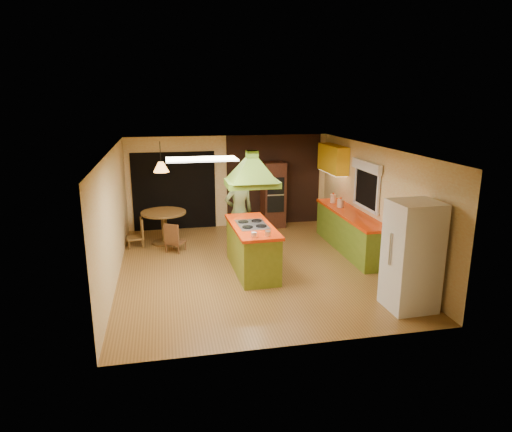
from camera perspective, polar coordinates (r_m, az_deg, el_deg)
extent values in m
plane|color=olive|center=(9.79, -0.51, -6.33)|extent=(6.50, 6.50, 0.00)
plane|color=beige|center=(12.55, -3.35, 4.31)|extent=(5.50, 0.00, 5.50)
plane|color=beige|center=(6.39, 5.06, -6.14)|extent=(5.50, 0.00, 5.50)
plane|color=beige|center=(9.31, -17.38, -0.06)|extent=(0.00, 6.50, 6.50)
plane|color=beige|center=(10.28, 14.71, 1.50)|extent=(0.00, 6.50, 6.50)
plane|color=silver|center=(9.19, -0.54, 8.37)|extent=(6.50, 6.50, 0.00)
cube|color=#381E14|center=(12.76, 2.24, 4.50)|extent=(2.64, 0.03, 2.50)
cube|color=black|center=(12.45, -10.18, 3.08)|extent=(2.20, 0.03, 2.10)
cube|color=olive|center=(10.89, 11.64, -2.05)|extent=(0.58, 3.00, 0.86)
cube|color=#E53807|center=(10.77, 11.76, 0.30)|extent=(0.62, 3.05, 0.06)
cube|color=yellow|center=(12.07, 9.59, 7.08)|extent=(0.34, 1.40, 0.70)
cube|color=black|center=(10.56, 13.72, 3.57)|extent=(0.03, 1.16, 0.96)
cube|color=white|center=(10.46, 13.63, 6.09)|extent=(0.10, 1.35, 0.22)
cube|color=white|center=(7.86, -6.81, 7.06)|extent=(1.20, 0.60, 0.03)
cube|color=olive|center=(9.40, -0.48, -4.22)|extent=(0.79, 1.93, 0.93)
cube|color=red|center=(9.25, -0.48, -1.31)|extent=(0.86, 2.02, 0.06)
cube|color=silver|center=(9.24, -0.48, -1.09)|extent=(0.60, 0.85, 0.02)
cube|color=#567D1F|center=(9.05, -0.50, 4.10)|extent=(1.03, 0.74, 0.12)
pyramid|color=#567D1F|center=(8.97, -0.50, 7.28)|extent=(1.03, 0.74, 0.45)
cube|color=#567D1F|center=(8.96, -0.50, 7.75)|extent=(0.22, 0.22, 0.14)
imported|color=#505C31|center=(10.53, -2.15, 0.52)|extent=(0.75, 0.57, 1.87)
cube|color=white|center=(8.08, 18.91, -4.75)|extent=(0.79, 0.75, 1.87)
cube|color=#482317|center=(12.54, 2.15, 2.69)|extent=(0.62, 0.61, 1.80)
cube|color=black|center=(12.20, 2.49, 3.78)|extent=(0.46, 0.04, 0.45)
cube|color=black|center=(12.30, 2.47, 1.49)|extent=(0.46, 0.04, 0.45)
cylinder|color=brown|center=(11.28, -11.49, 0.42)|extent=(1.09, 1.09, 0.05)
cylinder|color=brown|center=(11.38, -11.39, -1.43)|extent=(0.14, 0.14, 0.76)
cylinder|color=brown|center=(11.49, -11.29, -3.26)|extent=(0.61, 0.61, 0.05)
cone|color=#FF9E3F|center=(11.06, -11.78, 6.02)|extent=(0.46, 0.46, 0.24)
cylinder|color=#FFECCD|center=(11.64, 9.62, 2.17)|extent=(0.18, 0.18, 0.21)
cylinder|color=beige|center=(11.18, 10.54, 1.59)|extent=(0.17, 0.17, 0.21)
cylinder|color=beige|center=(11.23, 10.44, 1.58)|extent=(0.18, 0.18, 0.18)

